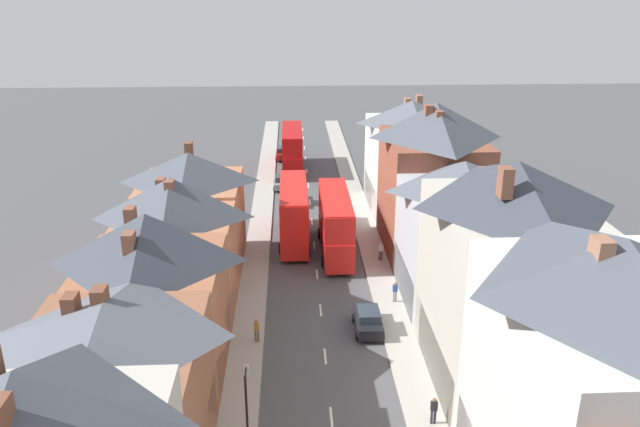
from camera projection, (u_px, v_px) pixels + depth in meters
pavement_left at (259, 237)px, 58.32m from camera, size 2.20×104.00×0.14m
pavement_right at (367, 235)px, 58.78m from camera, size 2.20×104.00×0.14m
centre_line_dashes at (314, 245)px, 56.70m from camera, size 0.14×97.80×0.01m
terrace_row_left at (127, 355)px, 30.51m from camera, size 8.00×50.71×11.85m
terrace_row_right at (488, 258)px, 38.81m from camera, size 8.00×62.35×13.77m
double_decker_bus_lead at (292, 149)px, 78.59m from camera, size 2.74×10.80×5.30m
double_decker_bus_mid_street at (294, 212)px, 56.73m from camera, size 2.74×10.80×5.30m
double_decker_bus_far_approaching at (335, 222)px, 54.30m from camera, size 2.74×10.80×5.30m
car_near_blue at (368, 320)px, 42.48m from camera, size 1.90×3.85×1.68m
car_near_silver at (282, 182)px, 72.15m from camera, size 1.90×3.96×1.63m
car_parked_left_a at (293, 196)px, 67.27m from camera, size 1.90×4.16×1.68m
car_parked_right_a at (283, 153)px, 84.17m from camera, size 1.90×3.98×1.71m
pedestrian_near_right at (434, 409)px, 33.26m from camera, size 0.36×0.22×1.61m
pedestrian_mid_left at (257, 329)px, 40.94m from camera, size 0.36×0.22×1.61m
pedestrian_mid_right at (395, 291)px, 46.09m from camera, size 0.36×0.22×1.61m
pedestrian_far_left at (381, 250)px, 53.07m from camera, size 0.36×0.22×1.61m
street_lamp at (247, 415)px, 29.44m from camera, size 0.20×1.12×5.50m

